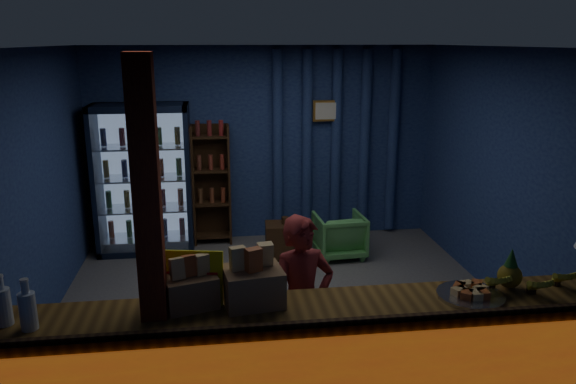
% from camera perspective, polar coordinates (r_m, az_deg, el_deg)
% --- Properties ---
extents(ground, '(4.60, 4.60, 0.00)m').
position_cam_1_polar(ground, '(5.92, -0.59, -11.53)').
color(ground, '#515154').
rests_on(ground, ground).
extents(room_walls, '(4.60, 4.60, 4.60)m').
position_cam_1_polar(room_walls, '(5.40, -0.63, 3.51)').
color(room_walls, navy).
rests_on(room_walls, ground).
extents(counter, '(4.40, 0.57, 0.99)m').
position_cam_1_polar(counter, '(4.04, 2.81, -17.58)').
color(counter, brown).
rests_on(counter, ground).
extents(support_post, '(0.16, 0.16, 2.60)m').
position_cam_1_polar(support_post, '(3.64, -13.68, -7.25)').
color(support_post, '#943515').
rests_on(support_post, ground).
extents(beverage_cooler, '(1.20, 0.62, 1.90)m').
position_cam_1_polar(beverage_cooler, '(7.43, -14.39, 1.27)').
color(beverage_cooler, black).
rests_on(beverage_cooler, ground).
extents(bottle_shelf, '(0.50, 0.28, 1.60)m').
position_cam_1_polar(bottle_shelf, '(7.54, -7.78, 0.72)').
color(bottle_shelf, '#3C2713').
rests_on(bottle_shelf, ground).
extents(curtain_folds, '(1.74, 0.14, 2.50)m').
position_cam_1_polar(curtain_folds, '(7.69, 4.90, 4.94)').
color(curtain_folds, navy).
rests_on(curtain_folds, room_walls).
extents(framed_picture, '(0.36, 0.04, 0.28)m').
position_cam_1_polar(framed_picture, '(7.55, 3.92, 8.23)').
color(framed_picture, gold).
rests_on(framed_picture, room_walls).
extents(shopkeeper, '(0.59, 0.47, 1.41)m').
position_cam_1_polar(shopkeeper, '(4.38, 1.46, -11.37)').
color(shopkeeper, maroon).
rests_on(shopkeeper, ground).
extents(green_chair, '(0.63, 0.65, 0.56)m').
position_cam_1_polar(green_chair, '(7.13, 5.23, -4.39)').
color(green_chair, '#51A352').
rests_on(green_chair, ground).
extents(side_table, '(0.50, 0.38, 0.53)m').
position_cam_1_polar(side_table, '(7.09, -0.30, -4.92)').
color(side_table, '#3C2713').
rests_on(side_table, ground).
extents(yellow_sign, '(0.47, 0.18, 0.37)m').
position_cam_1_polar(yellow_sign, '(3.83, -10.05, -8.57)').
color(yellow_sign, yellow).
rests_on(yellow_sign, counter).
extents(snack_box_left, '(0.42, 0.37, 0.40)m').
position_cam_1_polar(snack_box_left, '(3.79, -3.57, -9.27)').
color(snack_box_left, '#976849').
rests_on(snack_box_left, counter).
extents(snack_box_centre, '(0.40, 0.36, 0.35)m').
position_cam_1_polar(snack_box_centre, '(3.82, -9.92, -9.59)').
color(snack_box_centre, '#976849').
rests_on(snack_box_centre, counter).
extents(pastry_tray, '(0.46, 0.46, 0.08)m').
position_cam_1_polar(pastry_tray, '(4.12, 18.06, -9.80)').
color(pastry_tray, silver).
rests_on(pastry_tray, counter).
extents(banana_bunches, '(0.72, 0.28, 0.16)m').
position_cam_1_polar(banana_bunches, '(4.33, 23.36, -8.29)').
color(banana_bunches, yellow).
rests_on(banana_bunches, counter).
extents(pineapple, '(0.17, 0.17, 0.29)m').
position_cam_1_polar(pineapple, '(4.31, 21.63, -7.60)').
color(pineapple, olive).
rests_on(pineapple, counter).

